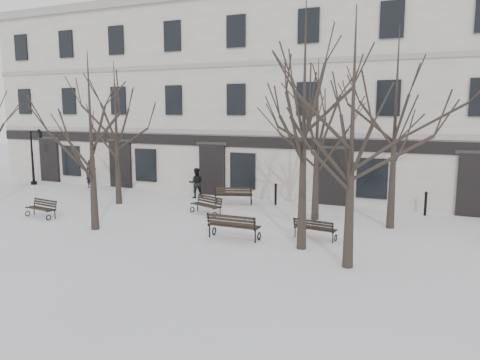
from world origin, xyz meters
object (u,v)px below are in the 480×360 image
Objects in this scene: tree_1 at (90,120)px; bench_0 at (42,208)px; lamp_post at (35,153)px; bench_4 at (234,195)px; tree_2 at (304,95)px; bench_3 at (207,204)px; tree_3 at (353,108)px; bench_1 at (233,225)px; bench_2 at (315,228)px.

tree_1 is 4.22× the size of bench_0.
bench_4 is at bearing -2.24° from lamp_post.
bench_0 is (-12.17, -0.21, -4.88)m from tree_2.
tree_2 is at bearing -18.12° from lamp_post.
tree_3 is at bearing -11.55° from bench_3.
bench_0 is 0.95× the size of bench_3.
tree_3 is 9.97m from bench_3.
lamp_post is at bearing 147.06° from tree_1.
tree_2 is 4.25× the size of bench_1.
bench_2 is 0.45× the size of lamp_post.
bench_4 is 14.58m from lamp_post.
tree_2 is 5.49m from bench_1.
tree_3 reaches higher than bench_1.
tree_3 is at bearing -19.71° from lamp_post.
bench_2 is at bearing 120.49° from bench_4.
tree_3 reaches higher than bench_3.
bench_3 is 14.69m from lamp_post.
tree_3 reaches higher than bench_4.
bench_0 is at bearing -178.99° from tree_2.
tree_1 is 4.02× the size of bench_3.
bench_3 is at bearing -12.10° from lamp_post.
tree_2 is 13.11m from bench_0.
bench_2 is (2.81, 1.24, -0.11)m from bench_1.
bench_4 reaches higher than bench_3.
tree_2 is at bearing -10.78° from bench_3.
bench_1 is 1.13× the size of bench_3.
tree_2 reaches higher than bench_4.
tree_2 reaches higher than bench_1.
bench_2 is at bearing 15.29° from bench_0.
bench_1 is (-2.70, 0.09, -4.78)m from tree_2.
lamp_post reaches higher than bench_2.
lamp_post is (-17.23, 6.43, 1.56)m from bench_1.
tree_3 is 6.48m from bench_1.
bench_0 is at bearing 13.87° from bench_2.
bench_1 is 6.48m from bench_4.
tree_1 is 8.58m from tree_2.
tree_3 is 3.92× the size of bench_1.
bench_1 reaches higher than bench_0.
bench_1 is 0.99× the size of bench_4.
lamp_post is at bearing 160.29° from tree_3.
tree_1 reaches higher than bench_1.
tree_1 is 8.46m from bench_4.
tree_1 is at bearing -2.27° from bench_0.
bench_3 is (2.84, 4.35, -3.99)m from tree_1.
tree_2 reaches higher than bench_0.
bench_1 is 3.07m from bench_2.
lamp_post is at bearing 147.16° from bench_0.
bench_0 is (-3.68, 0.67, -4.01)m from tree_1.
tree_3 reaches higher than bench_2.
lamp_post is at bearing 161.88° from tree_2.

